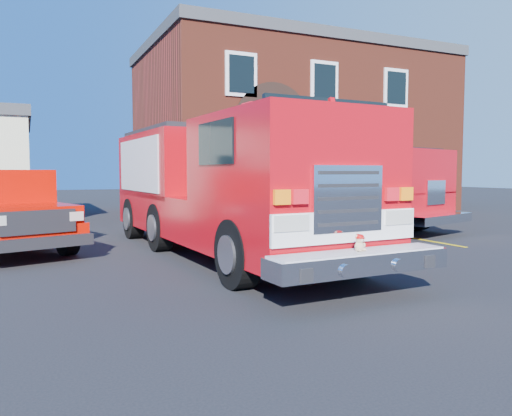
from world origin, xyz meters
name	(u,v)px	position (x,y,z in m)	size (l,w,h in m)	color
ground	(233,263)	(0.00, 0.00, 0.00)	(100.00, 100.00, 0.00)	black
parking_stripe_near	(426,240)	(6.50, 1.00, 0.00)	(0.12, 3.00, 0.01)	#E1BE0B
parking_stripe_mid	(363,230)	(6.50, 4.00, 0.00)	(0.12, 3.00, 0.01)	#E1BE0B
parking_stripe_far	(318,222)	(6.50, 7.00, 0.00)	(0.12, 3.00, 0.01)	#E1BE0B
fire_station	(290,131)	(8.99, 13.98, 4.25)	(15.20, 10.20, 8.45)	maroon
fire_engine	(221,186)	(0.20, 1.30, 1.68)	(3.44, 10.65, 3.24)	black
secondary_truck	(327,183)	(6.04, 5.62, 1.59)	(5.23, 9.42, 2.92)	black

